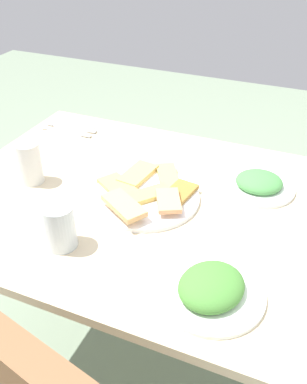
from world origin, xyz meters
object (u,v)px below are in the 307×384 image
paper_napkin (69,131)px  spoon (66,132)px  dining_table (159,224)px  salad_plate_rice (259,184)px  salad_plate_greens (211,288)px  fork (72,127)px  soda_can (30,163)px  pide_platter (145,194)px  drinking_glass (60,226)px

paper_napkin → spoon: spoon is taller
dining_table → paper_napkin: (0.46, -0.28, 0.08)m
paper_napkin → spoon: size_ratio=0.68×
salad_plate_rice → salad_plate_greens: bearing=88.9°
salad_plate_rice → fork: size_ratio=1.06×
soda_can → paper_napkin: 0.34m
pide_platter → salad_plate_greens: salad_plate_greens is taller
dining_table → soda_can: 0.40m
soda_can → dining_table: bearing=-173.2°
salad_plate_greens → paper_napkin: 0.87m
salad_plate_greens → paper_napkin: bearing=-38.4°
drinking_glass → salad_plate_rice: bearing=-131.7°
salad_plate_greens → paper_napkin: (0.68, -0.54, -0.02)m
salad_plate_rice → paper_napkin: 0.70m
pide_platter → drinking_glass: (0.10, 0.25, 0.04)m
pide_platter → drinking_glass: drinking_glass is taller
fork → drinking_glass: bearing=117.6°
soda_can → fork: (0.08, -0.34, -0.06)m
pide_platter → dining_table: bearing=173.9°
pide_platter → paper_napkin: pide_platter is taller
fork → spoon: same height
salad_plate_greens → spoon: (0.68, -0.52, -0.01)m
pide_platter → salad_plate_greens: bearing=134.9°
drinking_glass → pide_platter: bearing=-111.9°
salad_plate_greens → soda_can: bearing=-19.9°
soda_can → paper_napkin: size_ratio=0.93×
drinking_glass → soda_can: bearing=-41.3°
spoon → pide_platter: bearing=146.7°
drinking_glass → salad_plate_greens: bearing=177.9°
salad_plate_greens → spoon: 0.86m
fork → spoon: bearing=87.7°
salad_plate_greens → drinking_glass: size_ratio=2.04×
dining_table → salad_plate_greens: 0.36m
fork → pide_platter: bearing=142.6°
dining_table → soda_can: soda_can is taller
dining_table → pide_platter: pide_platter is taller
soda_can → spoon: 0.32m
pide_platter → salad_plate_rice: (-0.27, -0.17, 0.00)m
dining_table → salad_plate_greens: bearing=130.4°
pide_platter → salad_plate_greens: (-0.27, 0.27, 0.01)m
paper_napkin → pide_platter: bearing=146.6°
salad_plate_rice → spoon: size_ratio=1.05×
fork → spoon: size_ratio=0.99×
salad_plate_greens → fork: salad_plate_greens is taller
salad_plate_greens → drinking_glass: 0.37m
pide_platter → drinking_glass: 0.28m
salad_plate_rice → drinking_glass: size_ratio=1.83×
drinking_glass → paper_napkin: drinking_glass is taller
pide_platter → salad_plate_rice: bearing=-148.4°
paper_napkin → spoon: (0.00, 0.02, 0.00)m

